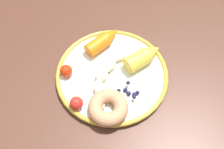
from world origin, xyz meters
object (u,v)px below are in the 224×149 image
object	(u,v)px
banana	(105,76)
carrot_orange	(104,40)
dining_table	(125,79)
blueberry_pile	(129,92)
donut	(108,107)
tomato_near	(76,103)
tomato_mid	(66,71)
carrot_yellow	(144,57)
plate	(112,75)

from	to	relation	value
banana	carrot_orange	bearing A→B (deg)	66.15
dining_table	blueberry_pile	size ratio (longest dim) A/B	23.26
banana	donut	size ratio (longest dim) A/B	1.38
tomato_near	tomato_mid	size ratio (longest dim) A/B	1.03
carrot_orange	tomato_mid	world-z (taller)	carrot_orange
carrot_yellow	donut	distance (m)	0.17
banana	tomato_mid	size ratio (longest dim) A/B	4.12
banana	carrot_yellow	world-z (taller)	carrot_yellow
dining_table	blueberry_pile	xyz separation A→B (m)	(-0.04, -0.09, 0.10)
plate	tomato_mid	world-z (taller)	tomato_mid
carrot_orange	tomato_near	world-z (taller)	carrot_orange
carrot_orange	carrot_yellow	bearing A→B (deg)	-54.22
carrot_orange	carrot_yellow	distance (m)	0.12
carrot_orange	blueberry_pile	xyz separation A→B (m)	(-0.01, -0.16, -0.01)
tomato_near	blueberry_pile	bearing A→B (deg)	-10.07
dining_table	banana	bearing A→B (deg)	-163.10
carrot_orange	blueberry_pile	size ratio (longest dim) A/B	2.29
carrot_orange	tomato_mid	size ratio (longest dim) A/B	3.68
plate	banana	bearing A→B (deg)	-171.94
banana	carrot_orange	distance (m)	0.11
blueberry_pile	tomato_near	bearing A→B (deg)	169.93
plate	carrot_yellow	xyz separation A→B (m)	(0.09, 0.00, 0.02)
carrot_yellow	donut	bearing A→B (deg)	-148.08
carrot_orange	blueberry_pile	distance (m)	0.16
plate	carrot_yellow	bearing A→B (deg)	0.89
carrot_orange	banana	bearing A→B (deg)	-113.85
dining_table	tomato_mid	distance (m)	0.19
dining_table	carrot_yellow	xyz separation A→B (m)	(0.04, -0.02, 0.11)
dining_table	carrot_yellow	distance (m)	0.12
carrot_yellow	tomato_mid	world-z (taller)	carrot_yellow
banana	tomato_near	size ratio (longest dim) A/B	4.02
donut	tomato_near	world-z (taller)	donut
banana	tomato_mid	xyz separation A→B (m)	(-0.08, 0.05, 0.00)
carrot_orange	donut	distance (m)	0.20
banana	tomato_near	world-z (taller)	tomato_near
plate	carrot_yellow	size ratio (longest dim) A/B	2.64
carrot_yellow	blueberry_pile	xyz separation A→B (m)	(-0.08, -0.07, -0.01)
tomato_mid	carrot_orange	bearing A→B (deg)	19.81
blueberry_pile	tomato_mid	xyz separation A→B (m)	(-0.12, 0.12, 0.01)
carrot_orange	tomato_mid	xyz separation A→B (m)	(-0.13, -0.05, -0.00)
donut	tomato_mid	xyz separation A→B (m)	(-0.05, 0.14, -0.00)
banana	tomato_mid	bearing A→B (deg)	146.90
dining_table	donut	xyz separation A→B (m)	(-0.10, -0.11, 0.11)
dining_table	tomato_near	bearing A→B (deg)	-159.10
donut	blueberry_pile	distance (m)	0.07
tomato_near	donut	bearing A→B (deg)	-34.43
carrot_yellow	tomato_mid	bearing A→B (deg)	165.79
carrot_yellow	donut	world-z (taller)	carrot_yellow
plate	tomato_near	bearing A→B (deg)	-158.88
dining_table	tomato_near	xyz separation A→B (m)	(-0.17, -0.06, 0.11)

